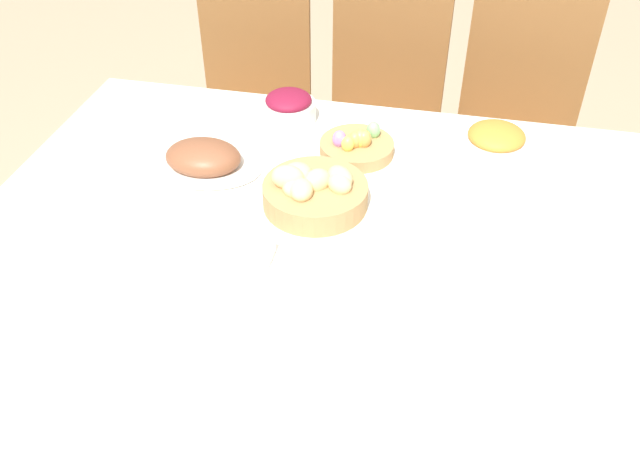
% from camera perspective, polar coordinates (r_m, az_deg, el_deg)
% --- Properties ---
extents(ground_plane, '(12.00, 12.00, 0.00)m').
position_cam_1_polar(ground_plane, '(2.18, 1.23, -15.19)').
color(ground_plane, tan).
extents(dining_table, '(1.75, 1.16, 0.76)m').
position_cam_1_polar(dining_table, '(1.88, 1.39, -8.43)').
color(dining_table, silver).
rests_on(dining_table, ground).
extents(chair_far_left, '(0.42, 0.42, 1.00)m').
position_cam_1_polar(chair_far_left, '(2.61, -5.92, 10.39)').
color(chair_far_left, brown).
rests_on(chair_far_left, ground).
extents(chair_far_right, '(0.46, 0.46, 1.00)m').
position_cam_1_polar(chair_far_right, '(2.52, 15.93, 7.81)').
color(chair_far_right, brown).
rests_on(chair_far_right, ground).
extents(chair_far_center, '(0.46, 0.46, 1.00)m').
position_cam_1_polar(chair_far_center, '(2.52, 4.89, 9.28)').
color(chair_far_center, brown).
rests_on(chair_far_center, ground).
extents(bread_basket, '(0.26, 0.26, 0.11)m').
position_cam_1_polar(bread_basket, '(1.65, -0.52, 3.17)').
color(bread_basket, '#AD8451').
rests_on(bread_basket, dining_table).
extents(egg_basket, '(0.20, 0.20, 0.08)m').
position_cam_1_polar(egg_basket, '(1.85, 3.13, 6.98)').
color(egg_basket, '#AD8451').
rests_on(egg_basket, dining_table).
extents(ham_platter, '(0.31, 0.22, 0.08)m').
position_cam_1_polar(ham_platter, '(1.82, -9.79, 5.80)').
color(ham_platter, silver).
rests_on(ham_platter, dining_table).
extents(beet_salad_bowl, '(0.16, 0.16, 0.09)m').
position_cam_1_polar(beet_salad_bowl, '(2.00, -2.65, 10.16)').
color(beet_salad_bowl, silver).
rests_on(beet_salad_bowl, dining_table).
extents(carrot_bowl, '(0.18, 0.18, 0.09)m').
position_cam_1_polar(carrot_bowl, '(1.88, 14.54, 6.96)').
color(carrot_bowl, silver).
rests_on(carrot_bowl, dining_table).
extents(dinner_plate, '(0.26, 0.26, 0.01)m').
position_cam_1_polar(dinner_plate, '(1.33, 1.05, -9.89)').
color(dinner_plate, silver).
rests_on(dinner_plate, dining_table).
extents(fork, '(0.01, 0.18, 0.00)m').
position_cam_1_polar(fork, '(1.36, -5.35, -8.90)').
color(fork, silver).
rests_on(fork, dining_table).
extents(knife, '(0.01, 0.18, 0.00)m').
position_cam_1_polar(knife, '(1.32, 7.68, -10.93)').
color(knife, silver).
rests_on(knife, dining_table).
extents(spoon, '(0.01, 0.18, 0.00)m').
position_cam_1_polar(spoon, '(1.32, 8.99, -11.11)').
color(spoon, silver).
rests_on(spoon, dining_table).
extents(drinking_cup, '(0.08, 0.08, 0.09)m').
position_cam_1_polar(drinking_cup, '(1.39, 12.32, -5.90)').
color(drinking_cup, silver).
rests_on(drinking_cup, dining_table).
extents(butter_dish, '(0.11, 0.07, 0.03)m').
position_cam_1_polar(butter_dish, '(1.52, -6.01, -1.93)').
color(butter_dish, silver).
rests_on(butter_dish, dining_table).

